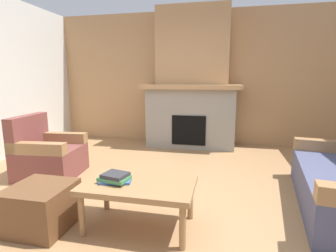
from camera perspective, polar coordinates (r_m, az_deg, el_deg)
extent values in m
plane|color=#9E754C|center=(2.95, -1.74, -16.74)|extent=(9.00, 9.00, 0.00)
cube|color=tan|center=(5.59, 5.78, 10.38)|extent=(6.00, 0.12, 2.70)
cube|color=gray|center=(5.24, 5.11, 1.88)|extent=(1.70, 0.70, 1.15)
cube|color=black|center=(4.95, 4.59, -0.91)|extent=(0.64, 0.08, 0.56)
cube|color=tan|center=(5.13, 5.15, 8.61)|extent=(1.90, 0.82, 0.08)
cube|color=tan|center=(5.31, 5.50, 17.03)|extent=(1.40, 0.50, 1.47)
cube|color=#997047|center=(4.01, 31.93, -3.75)|extent=(0.85, 0.28, 0.15)
cube|color=brown|center=(4.02, -24.19, -7.13)|extent=(0.83, 0.83, 0.40)
cube|color=brown|center=(4.09, -28.38, -1.04)|extent=(0.22, 0.77, 0.45)
cube|color=#997047|center=(3.70, -26.94, -4.40)|extent=(0.77, 0.22, 0.15)
cube|color=#997047|center=(4.21, -22.34, -2.35)|extent=(0.77, 0.22, 0.15)
cube|color=#997047|center=(2.41, -6.44, -12.73)|extent=(1.00, 0.60, 0.05)
cylinder|color=#997047|center=(2.47, -18.44, -18.06)|extent=(0.06, 0.06, 0.38)
cylinder|color=#997047|center=(2.20, 3.23, -21.33)|extent=(0.06, 0.06, 0.38)
cylinder|color=#997047|center=(2.85, -13.41, -13.84)|extent=(0.06, 0.06, 0.38)
cylinder|color=#997047|center=(2.62, 4.96, -15.87)|extent=(0.06, 0.06, 0.38)
cube|color=brown|center=(2.72, -26.07, -15.66)|extent=(0.52, 0.52, 0.40)
cube|color=#335699|center=(2.43, -11.46, -11.73)|extent=(0.30, 0.20, 0.02)
cube|color=#3D7F4C|center=(2.42, -11.66, -11.16)|extent=(0.28, 0.22, 0.03)
cube|color=#2D2D33|center=(2.41, -11.50, -10.49)|extent=(0.24, 0.22, 0.03)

